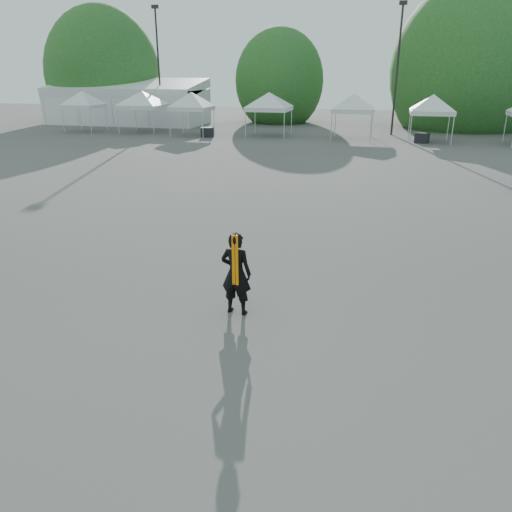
# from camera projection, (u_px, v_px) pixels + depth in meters

# --- Properties ---
(ground) EXTENTS (120.00, 120.00, 0.00)m
(ground) POSITION_uv_depth(u_px,v_px,m) (266.00, 284.00, 12.16)
(ground) COLOR #474442
(ground) RESTS_ON ground
(marquee) EXTENTS (15.00, 6.25, 4.23)m
(marquee) POSITION_uv_depth(u_px,v_px,m) (127.00, 103.00, 48.32)
(marquee) COLOR silver
(marquee) RESTS_ON ground
(light_pole_west) EXTENTS (0.60, 0.25, 10.30)m
(light_pole_west) POSITION_uv_depth(u_px,v_px,m) (158.00, 60.00, 45.17)
(light_pole_west) COLOR black
(light_pole_west) RESTS_ON ground
(light_pole_east) EXTENTS (0.60, 0.25, 9.80)m
(light_pole_east) POSITION_uv_depth(u_px,v_px,m) (398.00, 62.00, 38.62)
(light_pole_east) COLOR black
(light_pole_east) RESTS_ON ground
(tree_far_w) EXTENTS (4.80, 4.80, 7.30)m
(tree_far_w) POSITION_uv_depth(u_px,v_px,m) (104.00, 74.00, 51.07)
(tree_far_w) COLOR #382314
(tree_far_w) RESTS_ON ground
(tree_mid_w) EXTENTS (4.16, 4.16, 6.33)m
(tree_mid_w) POSITION_uv_depth(u_px,v_px,m) (279.00, 81.00, 48.97)
(tree_mid_w) COLOR #382314
(tree_mid_w) RESTS_ON ground
(tree_mid_e) EXTENTS (5.12, 5.12, 7.79)m
(tree_mid_e) POSITION_uv_depth(u_px,v_px,m) (466.00, 71.00, 43.84)
(tree_mid_e) COLOR #382314
(tree_mid_e) RESTS_ON ground
(tent_a) EXTENTS (3.87, 3.87, 3.88)m
(tent_a) POSITION_uv_depth(u_px,v_px,m) (82.00, 94.00, 41.49)
(tent_a) COLOR silver
(tent_a) RESTS_ON ground
(tent_b) EXTENTS (4.70, 4.70, 3.88)m
(tent_b) POSITION_uv_depth(u_px,v_px,m) (142.00, 94.00, 41.21)
(tent_b) COLOR silver
(tent_b) RESTS_ON ground
(tent_c) EXTENTS (4.15, 4.15, 3.88)m
(tent_c) POSITION_uv_depth(u_px,v_px,m) (191.00, 96.00, 39.19)
(tent_c) COLOR silver
(tent_c) RESTS_ON ground
(tent_d) EXTENTS (4.61, 4.61, 3.88)m
(tent_d) POSITION_uv_depth(u_px,v_px,m) (269.00, 96.00, 38.78)
(tent_d) COLOR silver
(tent_d) RESTS_ON ground
(tent_e) EXTENTS (4.31, 4.31, 3.88)m
(tent_e) POSITION_uv_depth(u_px,v_px,m) (354.00, 97.00, 37.05)
(tent_e) COLOR silver
(tent_e) RESTS_ON ground
(tent_f) EXTENTS (4.24, 4.24, 3.88)m
(tent_f) POSITION_uv_depth(u_px,v_px,m) (433.00, 98.00, 35.43)
(tent_f) COLOR silver
(tent_f) RESTS_ON ground
(man) EXTENTS (0.69, 0.49, 1.81)m
(man) POSITION_uv_depth(u_px,v_px,m) (236.00, 273.00, 10.44)
(man) COLOR black
(man) RESTS_ON ground
(crate_west) EXTENTS (1.09, 0.93, 0.74)m
(crate_west) POSITION_uv_depth(u_px,v_px,m) (207.00, 132.00, 39.02)
(crate_west) COLOR black
(crate_west) RESTS_ON ground
(crate_mid) EXTENTS (1.08, 0.96, 0.71)m
(crate_mid) POSITION_uv_depth(u_px,v_px,m) (422.00, 138.00, 35.84)
(crate_mid) COLOR black
(crate_mid) RESTS_ON ground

